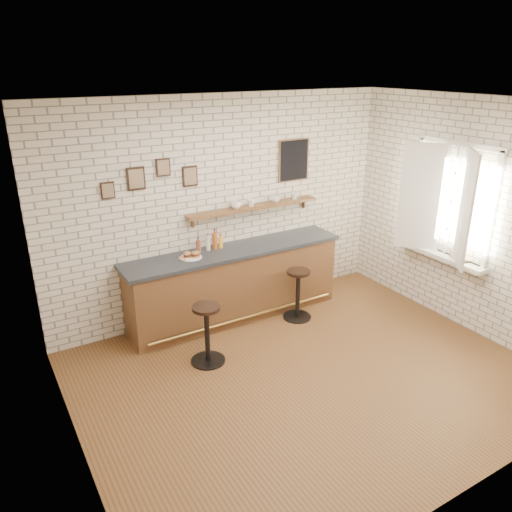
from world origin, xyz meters
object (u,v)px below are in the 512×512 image
object	(u,v)px
shelf_cup_b	(251,203)
shelf_cup_d	(294,196)
shelf_cup_c	(276,199)
ciabatta_sandwich	(191,254)
book_upper	(456,258)
bitters_bottle_amber	(215,241)
condiment_bottle_yellow	(221,242)
bitters_bottle_brown	(198,246)
shelf_cup_a	(236,205)
bitters_bottle_white	(208,244)
bar_stool_right	(298,293)
bar_stool_left	(207,332)
book_lower	(454,258)
sandwich_plate	(191,257)
bar_counter	(235,283)

from	to	relation	value
shelf_cup_b	shelf_cup_d	distance (m)	0.72
shelf_cup_c	ciabatta_sandwich	bearing A→B (deg)	102.83
shelf_cup_b	shelf_cup_d	xyz separation A→B (m)	(0.72, 0.00, -0.00)
shelf_cup_c	book_upper	world-z (taller)	shelf_cup_c
bitters_bottle_amber	condiment_bottle_yellow	world-z (taller)	bitters_bottle_amber
ciabatta_sandwich	bitters_bottle_brown	bearing A→B (deg)	40.14
ciabatta_sandwich	book_upper	bearing A→B (deg)	-28.70
shelf_cup_a	bitters_bottle_white	bearing A→B (deg)	168.93
bar_stool_right	shelf_cup_d	bearing A→B (deg)	60.99
bitters_bottle_brown	shelf_cup_b	size ratio (longest dim) A/B	1.88
bar_stool_left	shelf_cup_c	size ratio (longest dim) A/B	6.25
shelf_cup_a	shelf_cup_d	distance (m)	0.96
condiment_bottle_yellow	book_lower	distance (m)	3.10
bitters_bottle_amber	condiment_bottle_yellow	size ratio (longest dim) A/B	1.47
sandwich_plate	bar_stool_right	distance (m)	1.57
sandwich_plate	bitters_bottle_brown	xyz separation A→B (m)	(0.17, 0.14, 0.08)
bar_stool_left	book_upper	world-z (taller)	book_upper
ciabatta_sandwich	bar_counter	bearing A→B (deg)	-0.64
bar_stool_left	shelf_cup_b	distance (m)	1.97
bitters_bottle_white	bitters_bottle_amber	bearing A→B (deg)	0.00
bar_counter	book_lower	distance (m)	2.93
bitters_bottle_white	bar_stool_left	world-z (taller)	bitters_bottle_white
shelf_cup_a	sandwich_plate	bearing A→B (deg)	175.89
bar_counter	ciabatta_sandwich	distance (m)	0.83
ciabatta_sandwich	book_upper	size ratio (longest dim) A/B	1.00
ciabatta_sandwich	condiment_bottle_yellow	xyz separation A→B (m)	(0.49, 0.14, 0.03)
shelf_cup_a	book_lower	world-z (taller)	shelf_cup_a
sandwich_plate	book_upper	distance (m)	3.46
bitters_bottle_amber	shelf_cup_c	bearing A→B (deg)	3.29
bitters_bottle_brown	shelf_cup_b	world-z (taller)	shelf_cup_b
book_lower	bitters_bottle_amber	bearing A→B (deg)	158.44
bitters_bottle_amber	condiment_bottle_yellow	bearing A→B (deg)	0.00
book_upper	shelf_cup_a	bearing A→B (deg)	171.51
bitters_bottle_white	bar_stool_left	distance (m)	1.31
bar_counter	shelf_cup_a	size ratio (longest dim) A/B	23.38
bitters_bottle_brown	bitters_bottle_white	size ratio (longest dim) A/B	0.89
ciabatta_sandwich	condiment_bottle_yellow	bearing A→B (deg)	15.53
bar_counter	condiment_bottle_yellow	size ratio (longest dim) A/B	16.25
bitters_bottle_white	book_upper	distance (m)	3.27
condiment_bottle_yellow	bar_stool_right	size ratio (longest dim) A/B	0.27
bar_stool_left	book_upper	xyz separation A→B (m)	(3.24, -0.81, 0.56)
condiment_bottle_yellow	bitters_bottle_amber	bearing A→B (deg)	-180.00
ciabatta_sandwich	bar_stool_left	bearing A→B (deg)	-103.81
bitters_bottle_brown	book_upper	distance (m)	3.39
bitters_bottle_amber	book_upper	world-z (taller)	bitters_bottle_amber
bar_stool_right	shelf_cup_a	bearing A→B (deg)	129.92
bar_stool_right	shelf_cup_c	world-z (taller)	shelf_cup_c
shelf_cup_a	bar_stool_right	bearing A→B (deg)	-68.21
bitters_bottle_white	shelf_cup_c	world-z (taller)	shelf_cup_c
bitters_bottle_white	shelf_cup_c	bearing A→B (deg)	2.98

